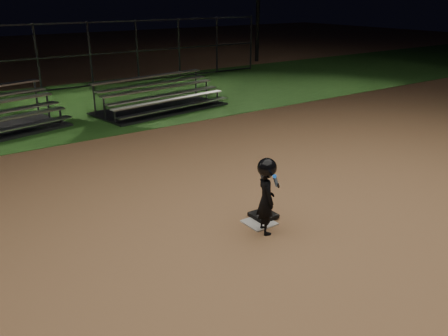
# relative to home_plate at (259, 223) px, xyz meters

# --- Properties ---
(ground) EXTENTS (80.00, 80.00, 0.00)m
(ground) POSITION_rel_home_plate_xyz_m (0.00, 0.00, -0.01)
(ground) COLOR #AD794E
(ground) RESTS_ON ground
(grass_strip) EXTENTS (60.00, 8.00, 0.01)m
(grass_strip) POSITION_rel_home_plate_xyz_m (0.00, 10.00, -0.01)
(grass_strip) COLOR #234F19
(grass_strip) RESTS_ON ground
(home_plate) EXTENTS (0.45, 0.45, 0.02)m
(home_plate) POSITION_rel_home_plate_xyz_m (0.00, 0.00, 0.00)
(home_plate) COLOR beige
(home_plate) RESTS_ON ground
(batting_tee) EXTENTS (0.38, 0.38, 0.84)m
(batting_tee) POSITION_rel_home_plate_xyz_m (0.17, 0.11, 0.17)
(batting_tee) COLOR black
(batting_tee) RESTS_ON home_plate
(child_batter) EXTENTS (0.48, 0.58, 1.22)m
(child_batter) POSITION_rel_home_plate_xyz_m (-0.11, -0.27, 0.64)
(child_batter) COLOR black
(child_batter) RESTS_ON ground
(bleacher_right) EXTENTS (4.34, 2.55, 1.00)m
(bleacher_right) POSITION_rel_home_plate_xyz_m (2.36, 7.89, 0.20)
(bleacher_right) COLOR #A5A5A9
(bleacher_right) RESTS_ON ground
(backstop_fence) EXTENTS (20.08, 0.08, 2.50)m
(backstop_fence) POSITION_rel_home_plate_xyz_m (0.00, 13.00, 1.24)
(backstop_fence) COLOR #38383D
(backstop_fence) RESTS_ON ground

